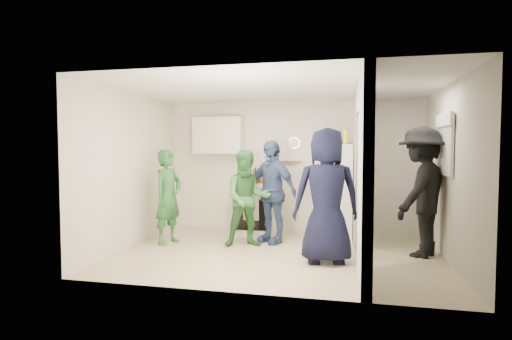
% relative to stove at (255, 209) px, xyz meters
% --- Properties ---
extents(floor, '(4.80, 4.80, 0.00)m').
position_rel_stove_xyz_m(floor, '(0.64, -1.37, -0.47)').
color(floor, '#C2B489').
rests_on(floor, ground).
extents(wall_back, '(4.80, 0.00, 4.80)m').
position_rel_stove_xyz_m(wall_back, '(0.64, 0.33, 0.78)').
color(wall_back, silver).
rests_on(wall_back, floor).
extents(wall_front, '(4.80, 0.00, 4.80)m').
position_rel_stove_xyz_m(wall_front, '(0.64, -3.07, 0.78)').
color(wall_front, silver).
rests_on(wall_front, floor).
extents(wall_left, '(0.00, 3.40, 3.40)m').
position_rel_stove_xyz_m(wall_left, '(-1.76, -1.37, 0.78)').
color(wall_left, silver).
rests_on(wall_left, floor).
extents(wall_right, '(0.00, 3.40, 3.40)m').
position_rel_stove_xyz_m(wall_right, '(3.04, -1.37, 0.78)').
color(wall_right, silver).
rests_on(wall_right, floor).
extents(ceiling, '(4.80, 4.80, 0.00)m').
position_rel_stove_xyz_m(ceiling, '(0.64, -1.37, 2.03)').
color(ceiling, white).
rests_on(ceiling, wall_back).
extents(partition_pier_back, '(0.12, 1.20, 2.50)m').
position_rel_stove_xyz_m(partition_pier_back, '(1.84, -0.27, 0.78)').
color(partition_pier_back, silver).
rests_on(partition_pier_back, floor).
extents(partition_pier_front, '(0.12, 1.20, 2.50)m').
position_rel_stove_xyz_m(partition_pier_front, '(1.84, -2.47, 0.78)').
color(partition_pier_front, silver).
rests_on(partition_pier_front, floor).
extents(partition_header, '(0.12, 1.00, 0.40)m').
position_rel_stove_xyz_m(partition_header, '(1.84, -1.37, 1.83)').
color(partition_header, silver).
rests_on(partition_header, partition_pier_back).
extents(stove, '(0.79, 0.66, 0.94)m').
position_rel_stove_xyz_m(stove, '(0.00, 0.00, 0.00)').
color(stove, white).
rests_on(stove, floor).
extents(upper_cabinet, '(0.95, 0.34, 0.70)m').
position_rel_stove_xyz_m(upper_cabinet, '(-0.76, 0.15, 1.38)').
color(upper_cabinet, silver).
rests_on(upper_cabinet, wall_back).
extents(fridge, '(0.69, 0.67, 1.67)m').
position_rel_stove_xyz_m(fridge, '(1.42, -0.03, 0.36)').
color(fridge, white).
rests_on(fridge, floor).
extents(wicker_basket, '(0.35, 0.25, 0.15)m').
position_rel_stove_xyz_m(wicker_basket, '(1.32, 0.02, 1.27)').
color(wicker_basket, brown).
rests_on(wicker_basket, fridge).
extents(blue_bowl, '(0.24, 0.24, 0.11)m').
position_rel_stove_xyz_m(blue_bowl, '(1.32, 0.02, 1.40)').
color(blue_bowl, navy).
rests_on(blue_bowl, wicker_basket).
extents(yellow_cup_stack_top, '(0.09, 0.09, 0.25)m').
position_rel_stove_xyz_m(yellow_cup_stack_top, '(1.64, -0.13, 1.32)').
color(yellow_cup_stack_top, '#F3FF15').
rests_on(yellow_cup_stack_top, fridge).
extents(wall_clock, '(0.22, 0.02, 0.22)m').
position_rel_stove_xyz_m(wall_clock, '(0.69, 0.31, 1.23)').
color(wall_clock, white).
rests_on(wall_clock, wall_back).
extents(spice_shelf, '(0.35, 0.08, 0.03)m').
position_rel_stove_xyz_m(spice_shelf, '(0.64, 0.28, 0.88)').
color(spice_shelf, olive).
rests_on(spice_shelf, wall_back).
extents(nook_window, '(0.03, 0.70, 0.80)m').
position_rel_stove_xyz_m(nook_window, '(3.02, -1.17, 1.18)').
color(nook_window, black).
rests_on(nook_window, wall_right).
extents(nook_window_frame, '(0.04, 0.76, 0.86)m').
position_rel_stove_xyz_m(nook_window_frame, '(3.01, -1.17, 1.18)').
color(nook_window_frame, white).
rests_on(nook_window_frame, wall_right).
extents(nook_valance, '(0.04, 0.82, 0.18)m').
position_rel_stove_xyz_m(nook_valance, '(2.98, -1.17, 1.53)').
color(nook_valance, white).
rests_on(nook_valance, wall_right).
extents(yellow_cup_stack_stove, '(0.09, 0.09, 0.25)m').
position_rel_stove_xyz_m(yellow_cup_stack_stove, '(-0.12, -0.22, 0.60)').
color(yellow_cup_stack_stove, '#DCE713').
rests_on(yellow_cup_stack_stove, stove).
extents(red_cup, '(0.09, 0.09, 0.12)m').
position_rel_stove_xyz_m(red_cup, '(0.22, -0.20, 0.53)').
color(red_cup, '#B80C12').
rests_on(red_cup, stove).
extents(person_green_left, '(0.53, 0.66, 1.58)m').
position_rel_stove_xyz_m(person_green_left, '(-1.27, -1.06, 0.32)').
color(person_green_left, '#2B6D3B').
rests_on(person_green_left, floor).
extents(person_green_center, '(0.92, 0.82, 1.57)m').
position_rel_stove_xyz_m(person_green_center, '(0.08, -0.98, 0.31)').
color(person_green_center, '#3A7634').
rests_on(person_green_center, floor).
extents(person_denim, '(1.09, 0.89, 1.74)m').
position_rel_stove_xyz_m(person_denim, '(0.41, -0.64, 0.40)').
color(person_denim, '#364876').
rests_on(person_denim, floor).
extents(person_navy, '(1.02, 0.77, 1.88)m').
position_rel_stove_xyz_m(person_navy, '(1.37, -1.67, 0.47)').
color(person_navy, black).
rests_on(person_navy, floor).
extents(person_nook, '(1.27, 1.43, 1.92)m').
position_rel_stove_xyz_m(person_nook, '(2.74, -1.01, 0.49)').
color(person_nook, black).
rests_on(person_nook, floor).
extents(bottle_a, '(0.06, 0.06, 0.24)m').
position_rel_stove_xyz_m(bottle_a, '(-0.26, 0.13, 0.59)').
color(bottle_a, olive).
rests_on(bottle_a, stove).
extents(bottle_b, '(0.07, 0.07, 0.30)m').
position_rel_stove_xyz_m(bottle_b, '(-0.18, -0.07, 0.62)').
color(bottle_b, '#133B1F').
rests_on(bottle_b, stove).
extents(bottle_c, '(0.06, 0.06, 0.27)m').
position_rel_stove_xyz_m(bottle_c, '(-0.07, 0.17, 0.60)').
color(bottle_c, silver).
rests_on(bottle_c, stove).
extents(bottle_d, '(0.08, 0.08, 0.31)m').
position_rel_stove_xyz_m(bottle_d, '(0.01, -0.06, 0.63)').
color(bottle_d, '#5A2E0F').
rests_on(bottle_d, stove).
extents(bottle_e, '(0.08, 0.08, 0.29)m').
position_rel_stove_xyz_m(bottle_e, '(0.11, 0.18, 0.61)').
color(bottle_e, '#B0B2C3').
rests_on(bottle_e, stove).
extents(bottle_f, '(0.07, 0.07, 0.26)m').
position_rel_stove_xyz_m(bottle_f, '(0.16, 0.01, 0.60)').
color(bottle_f, '#153A19').
rests_on(bottle_f, stove).
extents(bottle_g, '(0.06, 0.06, 0.32)m').
position_rel_stove_xyz_m(bottle_g, '(0.26, 0.13, 0.63)').
color(bottle_g, olive).
rests_on(bottle_g, stove).
extents(bottle_h, '(0.08, 0.08, 0.26)m').
position_rel_stove_xyz_m(bottle_h, '(-0.28, -0.13, 0.60)').
color(bottle_h, silver).
rests_on(bottle_h, stove).
extents(bottle_i, '(0.07, 0.07, 0.29)m').
position_rel_stove_xyz_m(bottle_i, '(0.05, 0.10, 0.62)').
color(bottle_i, '#593D0F').
rests_on(bottle_i, stove).
extents(bottle_j, '(0.06, 0.06, 0.29)m').
position_rel_stove_xyz_m(bottle_j, '(0.31, -0.11, 0.61)').
color(bottle_j, '#226533').
rests_on(bottle_j, stove).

